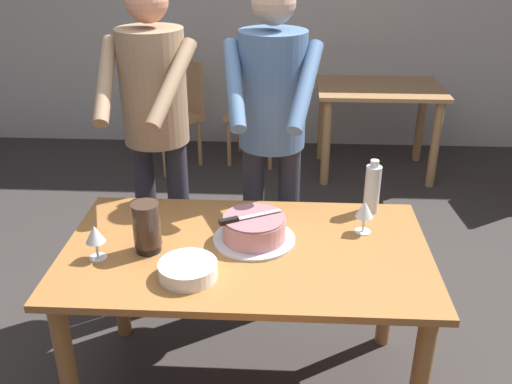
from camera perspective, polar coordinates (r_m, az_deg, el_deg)
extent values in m
cube|color=#9E6633|center=(2.32, -0.98, -5.94)|extent=(1.48, 0.85, 0.03)
cylinder|color=#9E6633|center=(2.41, -18.30, -17.23)|extent=(0.07, 0.07, 0.72)
cylinder|color=#9E6633|center=(2.92, -13.70, -8.07)|extent=(0.07, 0.07, 0.72)
cylinder|color=#9E6633|center=(2.86, 13.17, -8.88)|extent=(0.07, 0.07, 0.72)
cylinder|color=silver|center=(2.36, -0.19, -4.74)|extent=(0.34, 0.34, 0.01)
cylinder|color=#D18C93|center=(2.33, -0.20, -3.66)|extent=(0.26, 0.26, 0.09)
cylinder|color=#926267|center=(2.31, -0.20, -2.60)|extent=(0.25, 0.25, 0.01)
cube|color=silver|center=(2.31, 0.26, -2.29)|extent=(0.19, 0.11, 0.00)
cube|color=black|center=(2.27, -2.75, -2.92)|extent=(0.08, 0.06, 0.02)
cylinder|color=white|center=(2.15, -6.81, -8.33)|extent=(0.22, 0.22, 0.01)
cylinder|color=white|center=(2.14, -6.83, -8.11)|extent=(0.22, 0.22, 0.01)
cylinder|color=white|center=(2.14, -6.84, -7.89)|extent=(0.22, 0.22, 0.01)
cylinder|color=white|center=(2.13, -6.86, -7.66)|extent=(0.22, 0.22, 0.01)
cylinder|color=white|center=(2.12, -6.87, -7.44)|extent=(0.22, 0.22, 0.01)
cylinder|color=white|center=(2.12, -6.89, -7.21)|extent=(0.22, 0.22, 0.01)
cylinder|color=silver|center=(2.33, -15.57, -6.35)|extent=(0.07, 0.07, 0.00)
cylinder|color=silver|center=(2.31, -15.68, -5.57)|extent=(0.01, 0.01, 0.07)
cone|color=silver|center=(2.27, -15.88, -4.06)|extent=(0.08, 0.08, 0.07)
cylinder|color=silver|center=(2.46, 10.66, -3.91)|extent=(0.07, 0.07, 0.00)
cylinder|color=silver|center=(2.44, 10.73, -3.16)|extent=(0.01, 0.01, 0.07)
cone|color=silver|center=(2.41, 10.87, -1.70)|extent=(0.08, 0.08, 0.07)
cylinder|color=silver|center=(2.59, 11.59, 0.28)|extent=(0.07, 0.07, 0.22)
cylinder|color=silver|center=(2.54, 11.84, 2.82)|extent=(0.04, 0.04, 0.03)
cylinder|color=black|center=(2.32, -10.72, -5.47)|extent=(0.10, 0.10, 0.03)
cylinder|color=#3F2D23|center=(2.27, -10.94, -3.20)|extent=(0.11, 0.11, 0.18)
cylinder|color=#2D2D38|center=(3.00, 3.20, -3.82)|extent=(0.11, 0.11, 0.95)
cylinder|color=#2D2D38|center=(3.01, -0.23, -3.67)|extent=(0.11, 0.11, 0.95)
cylinder|color=#4C6B93|center=(2.71, 1.66, 10.19)|extent=(0.32, 0.32, 0.55)
sphere|color=tan|center=(2.63, 1.78, 18.51)|extent=(0.20, 0.20, 0.20)
cylinder|color=#4C6B93|center=(2.51, 5.01, 10.54)|extent=(0.17, 0.42, 0.34)
cylinder|color=#4C6B93|center=(2.53, -2.20, 10.75)|extent=(0.14, 0.42, 0.34)
cylinder|color=#2D2D38|center=(3.06, -7.61, -3.30)|extent=(0.11, 0.11, 0.95)
cylinder|color=#2D2D38|center=(3.12, -10.77, -2.99)|extent=(0.11, 0.11, 0.95)
cylinder|color=#997A5B|center=(2.81, -10.28, 10.37)|extent=(0.32, 0.32, 0.55)
sphere|color=tan|center=(2.73, -10.96, 18.36)|extent=(0.20, 0.20, 0.20)
cylinder|color=#997A5B|center=(2.58, -8.45, 10.76)|extent=(0.20, 0.41, 0.34)
cylinder|color=#997A5B|center=(2.69, -14.90, 10.82)|extent=(0.11, 0.42, 0.34)
cube|color=tan|center=(4.73, 12.32, 10.15)|extent=(1.00, 0.70, 0.03)
cylinder|color=tan|center=(4.53, 7.06, 4.94)|extent=(0.07, 0.07, 0.71)
cylinder|color=tan|center=(4.67, 17.54, 4.55)|extent=(0.07, 0.07, 0.71)
cylinder|color=tan|center=(5.05, 6.69, 7.16)|extent=(0.07, 0.07, 0.71)
cylinder|color=tan|center=(5.18, 16.18, 6.77)|extent=(0.07, 0.07, 0.71)
cube|color=tan|center=(4.91, -8.80, 7.40)|extent=(0.62, 0.62, 0.04)
cylinder|color=tan|center=(4.75, -9.18, 3.84)|extent=(0.04, 0.04, 0.41)
cylinder|color=tan|center=(5.04, -11.51, 4.95)|extent=(0.04, 0.04, 0.41)
cylinder|color=tan|center=(4.94, -5.68, 4.93)|extent=(0.04, 0.04, 0.41)
cylinder|color=tan|center=(5.22, -8.12, 5.95)|extent=(0.04, 0.04, 0.41)
cube|color=tan|center=(4.95, -7.01, 10.63)|extent=(0.33, 0.33, 0.45)
cube|color=tan|center=(4.96, -0.16, 7.88)|extent=(0.51, 0.51, 0.04)
cylinder|color=tan|center=(4.91, -2.73, 4.90)|extent=(0.04, 0.04, 0.41)
cylinder|color=tan|center=(5.24, -1.62, 6.28)|extent=(0.04, 0.04, 0.41)
cylinder|color=tan|center=(4.82, 1.43, 4.53)|extent=(0.04, 0.04, 0.41)
cylinder|color=tan|center=(5.16, 2.31, 5.96)|extent=(0.04, 0.04, 0.41)
cube|color=tan|center=(4.84, 2.24, 10.46)|extent=(0.11, 0.44, 0.45)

